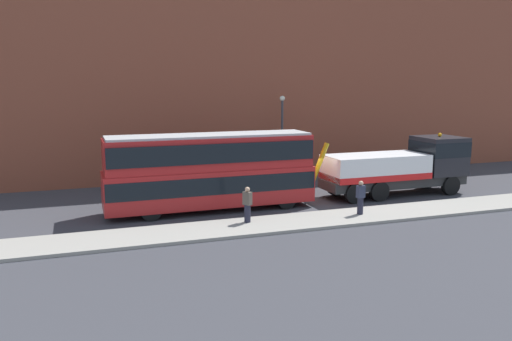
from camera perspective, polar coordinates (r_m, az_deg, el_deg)
The scene contains 8 objects.
ground_plane at distance 29.57m, azimuth 6.45°, elevation -3.35°, with size 120.00×120.00×0.00m, color #38383D.
near_kerb at distance 25.94m, azimuth 10.47°, elevation -5.14°, with size 60.00×2.80×0.15m, color gray.
building_facade at distance 36.77m, azimuth 0.80°, elevation 11.93°, with size 60.00×1.50×16.00m.
recovery_tow_truck at distance 31.81m, azimuth 15.93°, elevation 0.50°, with size 10.15×2.71×3.67m.
double_decker_bus at distance 26.81m, azimuth -5.13°, elevation 0.19°, with size 11.06×2.63×4.06m.
pedestrian_onlooker at distance 24.10m, azimuth -0.97°, elevation -3.89°, with size 0.44×0.48×1.71m.
pedestrian_bystander at distance 26.10m, azimuth 11.63°, elevation -3.03°, with size 0.44×0.34×1.71m.
street_lamp at distance 35.06m, azimuth 2.94°, elevation 4.51°, with size 0.36×0.36×5.83m.
Camera 1 is at (-12.50, -25.95, 6.67)m, focal length 35.70 mm.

